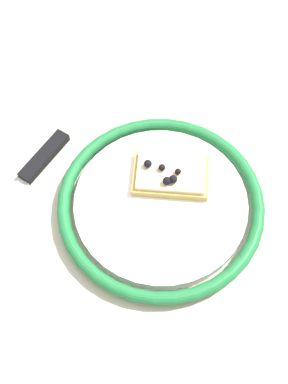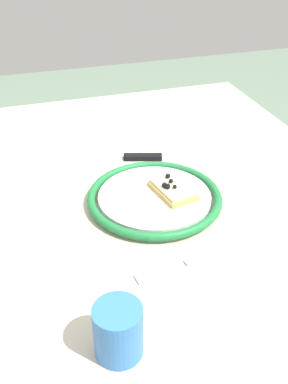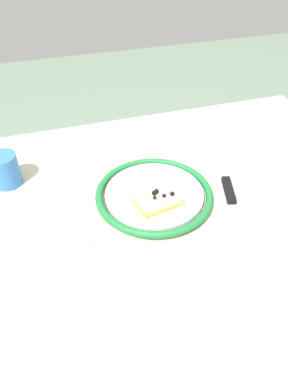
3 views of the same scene
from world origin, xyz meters
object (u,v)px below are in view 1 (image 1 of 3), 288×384
Objects in this scene: pizza_slice_near at (171,174)px; knife at (30,174)px; dining_table at (136,203)px; plate at (161,204)px.

knife is (0.19, 0.04, -0.02)m from pizza_slice_near.
pizza_slice_near is at bearing -167.87° from knife.
pizza_slice_near is 0.19m from knife.
dining_table is 9.93× the size of pizza_slice_near.
knife is at bearing 0.50° from plate.
pizza_slice_near reaches higher than plate.
dining_table is at bearing 0.92° from pizza_slice_near.
pizza_slice_near reaches higher than knife.
knife reaches higher than dining_table.
plate is at bearing 141.07° from dining_table.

